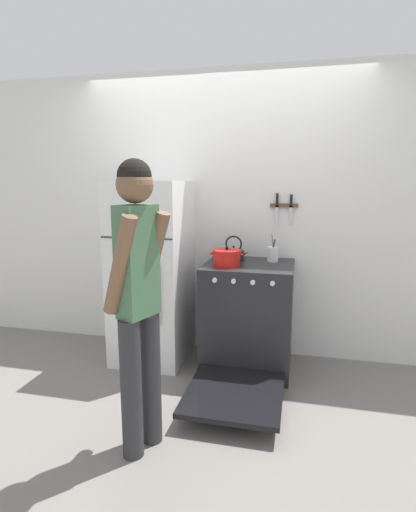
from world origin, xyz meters
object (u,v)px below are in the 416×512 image
Objects in this scene: person at (138,292)px; utensil_jar at (273,254)px; stove_range at (247,318)px; dutch_oven_pot at (227,258)px; tea_kettle at (234,253)px; refrigerator at (152,272)px.

utensil_jar is at bearing -4.64° from person.
dutch_oven_pot is at bearing -150.53° from stove_range.
stove_range is 5.59× the size of utensil_jar.
tea_kettle is at bearing -179.00° from utensil_jar.
utensil_jar is at bearing 7.56° from refrigerator.
stove_range is at bearing -0.61° from person.
dutch_oven_pot is 1.09× the size of utensil_jar.
person is (-0.47, -1.19, 0.52)m from stove_range.
stove_range is at bearing -2.45° from refrigerator.
tea_kettle is (0.71, 0.13, 0.17)m from refrigerator.
utensil_jar is (0.35, 0.27, -0.00)m from dutch_oven_pot.
person is at bearing -105.48° from dutch_oven_pot.
refrigerator reaches higher than tea_kettle.
tea_kettle is 0.33m from utensil_jar.
dutch_oven_pot is 1.14m from person.
utensil_jar reaches higher than dutch_oven_pot.
tea_kettle is at bearing 10.60° from refrigerator.
utensil_jar is at bearing 37.64° from dutch_oven_pot.
stove_range is 0.56m from dutch_oven_pot.
refrigerator is at bearing 169.42° from dutch_oven_pot.
dutch_oven_pot is (-0.16, -0.09, 0.53)m from stove_range.
dutch_oven_pot is at bearing 5.41° from person.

